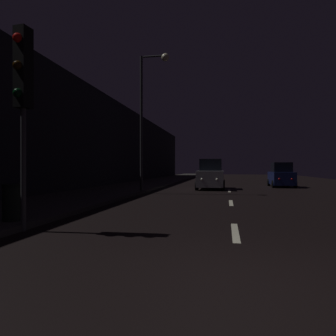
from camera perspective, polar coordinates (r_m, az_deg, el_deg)
name	(u,v)px	position (r m, az deg, el deg)	size (l,w,h in m)	color
ground	(228,184)	(29.01, 10.78, -2.91)	(26.60, 84.00, 0.02)	black
sidewalk_left	(151,183)	(29.81, -3.01, -2.66)	(4.40, 84.00, 0.15)	#33302D
building_facade_left	(112,143)	(27.26, -10.07, 4.46)	(0.80, 63.00, 7.17)	black
lane_centerline	(231,202)	(13.97, 11.23, -6.05)	(0.16, 15.33, 0.01)	beige
traffic_light_near_left	(23,83)	(8.41, -24.65, 13.67)	(0.34, 0.47, 4.79)	#38383A
streetlamp_overhead	(149,103)	(18.57, -3.50, 11.60)	(1.70, 0.44, 7.98)	#2D2D30
trash_bin_curbside	(13,202)	(9.03, -26.02, -5.51)	(0.55, 0.55, 0.93)	black
car_approaching_headlights	(211,175)	(22.31, 7.71, -1.32)	(1.91, 4.14, 2.08)	#A5A8AD
car_parked_right_far	(281,176)	(26.05, 19.67, -1.32)	(1.73, 3.76, 1.89)	#141E51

